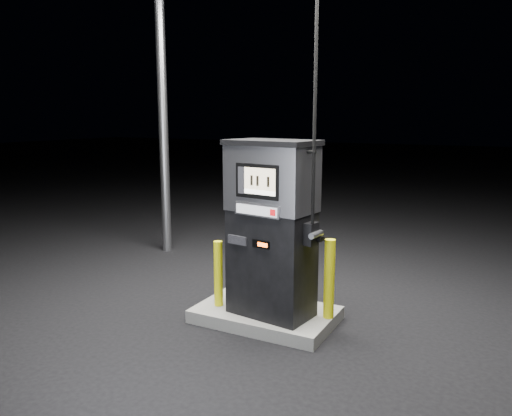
% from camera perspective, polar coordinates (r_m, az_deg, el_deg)
% --- Properties ---
extents(ground, '(80.00, 80.00, 0.00)m').
position_cam_1_polar(ground, '(6.06, 1.11, -12.74)').
color(ground, black).
rests_on(ground, ground).
extents(pump_island, '(1.60, 1.00, 0.15)m').
position_cam_1_polar(pump_island, '(6.03, 1.11, -12.08)').
color(pump_island, slate).
rests_on(pump_island, ground).
extents(fuel_dispenser, '(1.13, 0.72, 4.11)m').
position_cam_1_polar(fuel_dispenser, '(5.56, 1.82, -2.20)').
color(fuel_dispenser, black).
rests_on(fuel_dispenser, pump_island).
extents(bollard_left, '(0.12, 0.12, 0.79)m').
position_cam_1_polar(bollard_left, '(5.99, -4.32, -7.48)').
color(bollard_left, yellow).
rests_on(bollard_left, pump_island).
extents(bollard_right, '(0.15, 0.15, 0.90)m').
position_cam_1_polar(bollard_right, '(5.66, 8.37, -8.02)').
color(bollard_right, yellow).
rests_on(bollard_right, pump_island).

